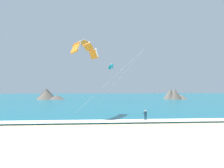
# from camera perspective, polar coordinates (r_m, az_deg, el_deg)

# --- Properties ---
(ground_plane) EXTENTS (200.00, 200.00, 0.00)m
(ground_plane) POSITION_cam_1_polar(r_m,az_deg,el_deg) (18.45, 15.67, -16.46)
(ground_plane) COLOR #C6B78E
(sea) EXTENTS (200.00, 120.00, 0.20)m
(sea) POSITION_cam_1_polar(r_m,az_deg,el_deg) (88.71, -0.54, -3.86)
(sea) COLOR #146075
(sea) RESTS_ON ground
(surf_foam) EXTENTS (200.00, 2.53, 0.04)m
(surf_foam) POSITION_cam_1_polar(r_m,az_deg,el_deg) (30.37, 7.26, -9.77)
(surf_foam) COLOR white
(surf_foam) RESTS_ON sea
(surfboard) EXTENTS (0.68, 1.46, 0.09)m
(surfboard) POSITION_cam_1_polar(r_m,az_deg,el_deg) (31.00, 9.00, -9.95)
(surfboard) COLOR #239EC6
(surfboard) RESTS_ON ground
(kitesurfer) EXTENTS (0.58, 0.58, 1.69)m
(kitesurfer) POSITION_cam_1_polar(r_m,az_deg,el_deg) (30.88, 8.98, -8.27)
(kitesurfer) COLOR #143347
(kitesurfer) RESTS_ON ground
(kite_primary) EXTENTS (10.87, 7.21, 11.29)m
(kite_primary) POSITION_cam_1_polar(r_m,az_deg,el_deg) (34.69, -7.41, 9.87)
(kite_primary) COLOR orange
(kite_distant) EXTENTS (1.55, 4.80, 1.73)m
(kite_distant) POSITION_cam_1_polar(r_m,az_deg,el_deg) (65.91, -0.20, 4.95)
(kite_distant) COLOR teal
(headland_right) EXTENTS (9.30, 8.86, 4.11)m
(headland_right) POSITION_cam_1_polar(r_m,az_deg,el_deg) (85.27, 16.29, -2.80)
(headland_right) COLOR #665B51
(headland_right) RESTS_ON ground
(headland_left) EXTENTS (11.91, 10.33, 4.30)m
(headland_left) POSITION_cam_1_polar(r_m,az_deg,el_deg) (84.19, -16.85, -2.83)
(headland_left) COLOR #47423D
(headland_left) RESTS_ON ground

